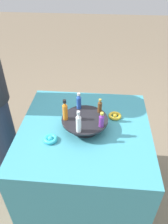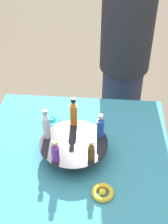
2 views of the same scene
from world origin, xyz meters
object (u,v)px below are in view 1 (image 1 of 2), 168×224
object	(u,v)px
ribbon_bow_gold	(115,116)
bottle_clear	(79,122)
bottle_purple	(101,120)
bottle_brown	(100,106)
display_stand	(85,122)
bottle_orange	(65,111)
ribbon_bow_teal	(50,139)
bottle_blue	(79,101)

from	to	relation	value
ribbon_bow_gold	bottle_clear	bearing A→B (deg)	48.34
bottle_purple	bottle_brown	distance (m)	0.14
display_stand	ribbon_bow_gold	size ratio (longest dim) A/B	3.29
display_stand	bottle_orange	size ratio (longest dim) A/B	2.05
display_stand	bottle_clear	distance (m)	0.15
display_stand	ribbon_bow_teal	world-z (taller)	display_stand
bottle_purple	bottle_clear	world-z (taller)	bottle_clear
display_stand	ribbon_bow_gold	distance (m)	0.24
bottle_orange	bottle_clear	xyz separation A→B (m)	(-0.09, 0.10, 0.00)
bottle_orange	bottle_blue	bearing A→B (deg)	-120.23
bottle_purple	bottle_brown	world-z (taller)	bottle_purple
bottle_blue	ribbon_bow_gold	xyz separation A→B (m)	(-0.24, -0.02, -0.12)
ribbon_bow_gold	ribbon_bow_teal	distance (m)	0.47
bottle_purple	ribbon_bow_teal	bearing A→B (deg)	13.42
bottle_brown	ribbon_bow_gold	world-z (taller)	bottle_brown
bottle_purple	ribbon_bow_gold	distance (m)	0.24
bottle_brown	ribbon_bow_gold	distance (m)	0.16
ribbon_bow_gold	bottle_orange	bearing A→B (deg)	24.52
bottle_brown	bottle_clear	bearing A→B (deg)	59.77
bottle_blue	bottle_clear	bearing A→B (deg)	95.77
bottle_blue	bottle_orange	world-z (taller)	bottle_orange
bottle_brown	bottle_orange	world-z (taller)	bottle_orange
display_stand	bottle_clear	xyz separation A→B (m)	(0.03, 0.12, 0.09)
display_stand	bottle_purple	world-z (taller)	bottle_purple
bottle_orange	bottle_clear	distance (m)	0.14
bottle_brown	bottle_blue	distance (m)	0.14
bottle_purple	bottle_blue	bearing A→B (deg)	-48.23
ribbon_bow_gold	display_stand	bearing A→B (deg)	33.91
bottle_brown	ribbon_bow_gold	bearing A→B (deg)	-154.03
ribbon_bow_teal	bottle_orange	bearing A→B (deg)	-122.69
display_stand	bottle_brown	distance (m)	0.14
display_stand	ribbon_bow_teal	distance (m)	0.24
display_stand	ribbon_bow_teal	bearing A→B (deg)	33.91
bottle_purple	bottle_orange	size ratio (longest dim) A/B	0.71
bottle_purple	bottle_blue	xyz separation A→B (m)	(0.15, -0.17, 0.01)
bottle_brown	ribbon_bow_teal	xyz separation A→B (m)	(0.28, 0.21, -0.11)
bottle_purple	bottle_orange	world-z (taller)	bottle_orange
bottle_orange	ribbon_bow_gold	bearing A→B (deg)	-155.48
bottle_orange	ribbon_bow_teal	bearing A→B (deg)	57.31
ribbon_bow_gold	ribbon_bow_teal	size ratio (longest dim) A/B	1.04
bottle_purple	ribbon_bow_gold	world-z (taller)	bottle_purple
bottle_purple	ribbon_bow_gold	bearing A→B (deg)	-115.71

